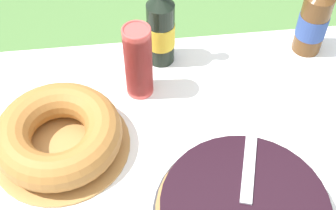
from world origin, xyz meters
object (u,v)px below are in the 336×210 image
at_px(juice_bottle_red, 161,28).
at_px(bundt_cake, 59,135).
at_px(cider_bottle_amber, 314,19).
at_px(cup_stack, 138,62).

bearing_deg(juice_bottle_red, bundt_cake, -134.36).
bearing_deg(bundt_cake, cider_bottle_amber, 21.42).
bearing_deg(cup_stack, cider_bottle_amber, 12.51).
xyz_separation_m(bundt_cake, cider_bottle_amber, (0.70, 0.28, 0.06)).
distance_m(cup_stack, juice_bottle_red, 0.14).
bearing_deg(bundt_cake, juice_bottle_red, 45.64).
bearing_deg(cider_bottle_amber, cup_stack, -167.49).
xyz_separation_m(cup_stack, cider_bottle_amber, (0.50, 0.11, 0.00)).
bearing_deg(cider_bottle_amber, juice_bottle_red, 179.22).
height_order(bundt_cake, cup_stack, cup_stack).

